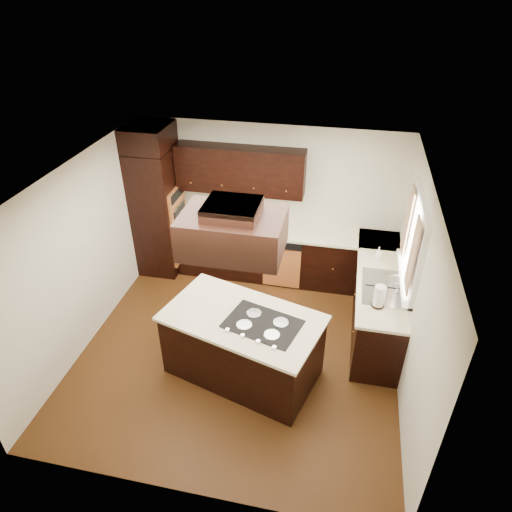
% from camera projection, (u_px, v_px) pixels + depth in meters
% --- Properties ---
extents(floor, '(4.20, 4.20, 0.02)m').
position_uv_depth(floor, '(240.00, 348.00, 6.32)').
color(floor, '#5B3414').
rests_on(floor, ground).
extents(ceiling, '(4.20, 4.20, 0.02)m').
position_uv_depth(ceiling, '(236.00, 179.00, 4.95)').
color(ceiling, silver).
rests_on(ceiling, ground).
extents(wall_back, '(4.20, 0.02, 2.50)m').
position_uv_depth(wall_back, '(269.00, 201.00, 7.37)').
color(wall_back, beige).
rests_on(wall_back, ground).
extents(wall_front, '(4.20, 0.02, 2.50)m').
position_uv_depth(wall_front, '(179.00, 413.00, 3.90)').
color(wall_front, beige).
rests_on(wall_front, ground).
extents(wall_left, '(0.02, 4.20, 2.50)m').
position_uv_depth(wall_left, '(83.00, 255.00, 6.00)').
color(wall_left, beige).
rests_on(wall_left, ground).
extents(wall_right, '(0.02, 4.20, 2.50)m').
position_uv_depth(wall_right, '(415.00, 296.00, 5.27)').
color(wall_right, beige).
rests_on(wall_right, ground).
extents(oven_column, '(0.65, 0.75, 2.12)m').
position_uv_depth(oven_column, '(158.00, 212.00, 7.45)').
color(oven_column, black).
rests_on(oven_column, floor).
extents(wall_oven_face, '(0.05, 0.62, 0.78)m').
position_uv_depth(wall_oven_face, '(178.00, 211.00, 7.35)').
color(wall_oven_face, '#CA7237').
rests_on(wall_oven_face, oven_column).
extents(base_cabinets_back, '(2.93, 0.60, 0.88)m').
position_uv_depth(base_cabinets_back, '(267.00, 253.00, 7.55)').
color(base_cabinets_back, black).
rests_on(base_cabinets_back, floor).
extents(base_cabinets_right, '(0.60, 2.40, 0.88)m').
position_uv_depth(base_cabinets_right, '(377.00, 300.00, 6.50)').
color(base_cabinets_right, black).
rests_on(base_cabinets_right, floor).
extents(countertop_back, '(2.93, 0.63, 0.04)m').
position_uv_depth(countertop_back, '(267.00, 229.00, 7.29)').
color(countertop_back, '#F8F1C7').
rests_on(countertop_back, base_cabinets_back).
extents(countertop_right, '(0.63, 2.40, 0.04)m').
position_uv_depth(countertop_right, '(380.00, 273.00, 6.25)').
color(countertop_right, '#F8F1C7').
rests_on(countertop_right, base_cabinets_right).
extents(upper_cabinets, '(2.00, 0.34, 0.72)m').
position_uv_depth(upper_cabinets, '(240.00, 170.00, 6.99)').
color(upper_cabinets, black).
rests_on(upper_cabinets, wall_back).
extents(dishwasher_front, '(0.60, 0.05, 0.72)m').
position_uv_depth(dishwasher_front, '(282.00, 267.00, 7.28)').
color(dishwasher_front, '#CA7237').
rests_on(dishwasher_front, floor).
extents(window_frame, '(0.06, 1.32, 1.12)m').
position_uv_depth(window_frame, '(414.00, 242.00, 5.51)').
color(window_frame, white).
rests_on(window_frame, wall_right).
extents(window_pane, '(0.00, 1.20, 1.00)m').
position_uv_depth(window_pane, '(417.00, 242.00, 5.51)').
color(window_pane, white).
rests_on(window_pane, wall_right).
extents(curtain_left, '(0.02, 0.34, 0.90)m').
position_uv_depth(curtain_left, '(413.00, 256.00, 5.15)').
color(curtain_left, beige).
rests_on(curtain_left, wall_right).
extents(curtain_right, '(0.02, 0.34, 0.90)m').
position_uv_depth(curtain_right, '(408.00, 221.00, 5.84)').
color(curtain_right, beige).
rests_on(curtain_right, wall_right).
extents(sink_rim, '(0.52, 0.84, 0.01)m').
position_uv_depth(sink_rim, '(382.00, 287.00, 5.95)').
color(sink_rim, silver).
rests_on(sink_rim, countertop_right).
extents(island, '(2.02, 1.46, 0.88)m').
position_uv_depth(island, '(243.00, 346.00, 5.72)').
color(island, black).
rests_on(island, floor).
extents(island_top, '(2.10, 1.54, 0.04)m').
position_uv_depth(island_top, '(242.00, 318.00, 5.47)').
color(island_top, '#F8F1C7').
rests_on(island_top, island).
extents(cooktop, '(0.98, 0.79, 0.01)m').
position_uv_depth(cooktop, '(263.00, 324.00, 5.35)').
color(cooktop, black).
rests_on(cooktop, island_top).
extents(range_hood, '(1.05, 0.72, 0.42)m').
position_uv_depth(range_hood, '(233.00, 233.00, 4.67)').
color(range_hood, black).
rests_on(range_hood, ceiling).
extents(hood_duct, '(0.55, 0.50, 0.13)m').
position_uv_depth(hood_duct, '(232.00, 209.00, 4.52)').
color(hood_duct, black).
rests_on(hood_duct, ceiling).
extents(blender_base, '(0.15, 0.15, 0.10)m').
position_uv_depth(blender_base, '(216.00, 221.00, 7.38)').
color(blender_base, silver).
rests_on(blender_base, countertop_back).
extents(blender_pitcher, '(0.13, 0.13, 0.26)m').
position_uv_depth(blender_pitcher, '(216.00, 211.00, 7.29)').
color(blender_pitcher, silver).
rests_on(blender_pitcher, blender_base).
extents(spice_rack, '(0.40, 0.15, 0.32)m').
position_uv_depth(spice_rack, '(227.00, 218.00, 7.22)').
color(spice_rack, black).
rests_on(spice_rack, countertop_back).
extents(mixing_bowl, '(0.38, 0.38, 0.07)m').
position_uv_depth(mixing_bowl, '(184.00, 218.00, 7.48)').
color(mixing_bowl, white).
rests_on(mixing_bowl, countertop_back).
extents(soap_bottle, '(0.08, 0.09, 0.18)m').
position_uv_depth(soap_bottle, '(378.00, 253.00, 6.48)').
color(soap_bottle, white).
rests_on(soap_bottle, countertop_right).
extents(paper_towel, '(0.15, 0.15, 0.30)m').
position_uv_depth(paper_towel, '(379.00, 297.00, 5.55)').
color(paper_towel, white).
rests_on(paper_towel, countertop_right).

